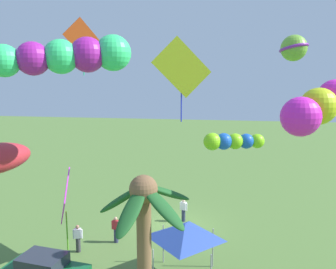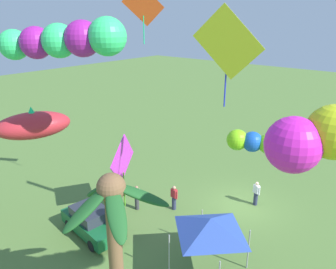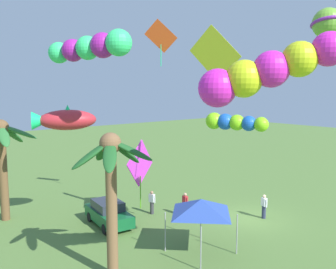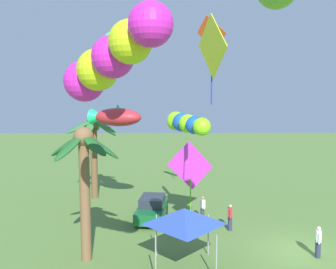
% 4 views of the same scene
% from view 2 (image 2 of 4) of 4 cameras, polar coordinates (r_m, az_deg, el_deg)
% --- Properties ---
extents(ground_plane, '(120.00, 120.00, 0.00)m').
position_cam_2_polar(ground_plane, '(21.64, 12.59, -11.91)').
color(ground_plane, '#567A38').
extents(palm_tree_0, '(3.42, 3.49, 6.55)m').
position_cam_2_polar(palm_tree_0, '(11.46, -9.22, -15.06)').
color(palm_tree_0, brown).
rests_on(palm_tree_0, ground).
extents(parked_car_0, '(4.08, 2.18, 1.51)m').
position_cam_2_polar(parked_car_0, '(18.87, -13.01, -14.40)').
color(parked_car_0, '#145B2D').
rests_on(parked_car_0, ground).
extents(spectator_0, '(0.53, 0.34, 1.59)m').
position_cam_2_polar(spectator_0, '(21.55, 14.98, -9.77)').
color(spectator_0, '#2D3351').
rests_on(spectator_0, ground).
extents(spectator_1, '(0.53, 0.32, 1.59)m').
position_cam_2_polar(spectator_1, '(20.49, -5.41, -10.76)').
color(spectator_1, '#38383D').
rests_on(spectator_1, ground).
extents(spectator_2, '(0.55, 0.27, 1.59)m').
position_cam_2_polar(spectator_2, '(20.40, 1.05, -10.82)').
color(spectator_2, '#2D3351').
rests_on(spectator_2, ground).
extents(festival_tent, '(2.86, 2.86, 2.85)m').
position_cam_2_polar(festival_tent, '(15.24, 7.36, -15.35)').
color(festival_tent, '#9E9EA3').
rests_on(festival_tent, ground).
extents(kite_diamond_0, '(1.49, 1.55, 2.91)m').
position_cam_2_polar(kite_diamond_0, '(17.49, -4.31, 21.35)').
color(kite_diamond_0, '#CE4718').
extents(kite_diamond_2, '(1.50, 3.08, 4.68)m').
position_cam_2_polar(kite_diamond_2, '(18.97, -7.82, -4.47)').
color(kite_diamond_2, '#E837E9').
extents(kite_fish_3, '(2.68, 3.81, 1.45)m').
position_cam_2_polar(kite_fish_3, '(15.73, -23.01, 1.41)').
color(kite_fish_3, red).
extents(kite_diamond_4, '(2.82, 0.90, 4.10)m').
position_cam_2_polar(kite_diamond_4, '(13.79, 10.29, 15.17)').
color(kite_diamond_4, '#B8C721').
extents(kite_tube_5, '(4.36, 2.75, 1.50)m').
position_cam_2_polar(kite_tube_5, '(12.11, -17.39, 15.28)').
color(kite_tube_5, '#35E779').
extents(kite_tube_7, '(2.71, 1.55, 0.78)m').
position_cam_2_polar(kite_tube_7, '(12.26, 16.25, -1.47)').
color(kite_tube_7, '#88E71A').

